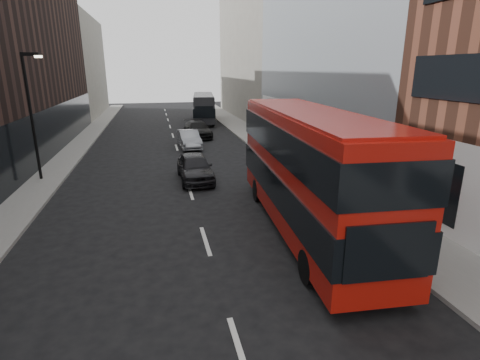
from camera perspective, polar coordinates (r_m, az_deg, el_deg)
sidewalk_right at (r=31.95m, az=4.06°, el=5.33°), size 3.00×80.00×0.15m
sidewalk_left at (r=31.30m, az=-24.33°, el=3.64°), size 2.00×80.00×0.15m
building_modern_block at (r=29.30m, az=15.07°, el=23.13°), size 5.03×22.00×20.00m
building_victorian at (r=50.78m, az=2.22°, el=20.39°), size 6.50×24.00×21.00m
building_left_mid at (r=36.38m, az=-29.75°, el=15.63°), size 5.00×24.00×14.00m
building_left_far at (r=57.85m, az=-23.51°, el=15.50°), size 5.00×20.00×13.00m
street_lamp at (r=24.02m, az=-29.15°, el=9.47°), size 1.06×0.22×7.00m
red_bus at (r=14.74m, az=10.38°, el=2.06°), size 3.55×12.09×4.82m
grey_bus at (r=46.44m, az=-5.55°, el=10.97°), size 3.64×10.53×3.35m
car_a at (r=22.00m, az=-6.90°, el=1.96°), size 1.96×4.68×1.58m
car_b at (r=31.25m, az=-7.78°, el=6.17°), size 1.81×4.49×1.45m
car_c at (r=36.18m, az=-6.48°, el=7.68°), size 2.51×5.35×1.51m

